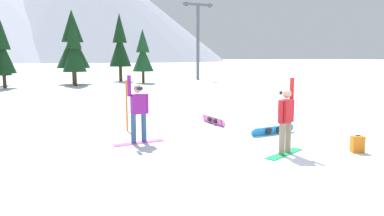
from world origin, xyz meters
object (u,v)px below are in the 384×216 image
at_px(loose_snowboard_near_left, 273,130).
at_px(ski_lift_tower, 198,35).
at_px(pine_tree_leaning, 143,54).
at_px(snowboarder_midground, 138,111).
at_px(pine_tree_young, 2,51).
at_px(snowboarder_foreground, 286,119).
at_px(trail_marker_pole, 127,106).
at_px(pine_tree_tall, 120,44).
at_px(pine_tree_broad, 74,50).
at_px(pine_tree_twin, 73,44).
at_px(pine_tree_short, 3,60).
at_px(backpack_orange, 357,144).
at_px(loose_snowboard_near_right, 213,120).

bearing_deg(loose_snowboard_near_left, ski_lift_tower, 68.75).
bearing_deg(loose_snowboard_near_left, pine_tree_leaning, 82.27).
bearing_deg(snowboarder_midground, ski_lift_tower, 60.67).
height_order(snowboarder_midground, loose_snowboard_near_left, snowboarder_midground).
bearing_deg(pine_tree_young, snowboarder_foreground, -73.82).
xyz_separation_m(trail_marker_pole, pine_tree_young, (-4.55, 21.05, 2.13)).
xyz_separation_m(loose_snowboard_near_left, pine_tree_tall, (1.99, 28.17, 3.71)).
distance_m(loose_snowboard_near_left, ski_lift_tower, 29.64).
relative_size(pine_tree_broad, pine_tree_young, 1.04).
height_order(pine_tree_twin, pine_tree_young, pine_tree_twin).
bearing_deg(pine_tree_broad, pine_tree_short, 150.70).
distance_m(backpack_orange, pine_tree_short, 31.16).
xyz_separation_m(trail_marker_pole, pine_tree_broad, (0.98, 21.06, 2.23)).
distance_m(pine_tree_leaning, pine_tree_tall, 3.94).
height_order(snowboarder_midground, trail_marker_pole, snowboarder_midground).
xyz_separation_m(snowboarder_foreground, snowboarder_midground, (-3.07, 2.79, 0.01)).
bearing_deg(ski_lift_tower, trail_marker_pole, -120.91).
xyz_separation_m(snowboarder_foreground, pine_tree_short, (-7.64, 28.94, 1.32)).
bearing_deg(pine_tree_broad, pine_tree_leaning, 8.12).
bearing_deg(pine_tree_leaning, ski_lift_tower, 20.11).
distance_m(pine_tree_broad, ski_lift_tower, 14.36).
bearing_deg(pine_tree_twin, pine_tree_short, 172.91).
bearing_deg(pine_tree_leaning, trail_marker_pole, -108.82).
distance_m(backpack_orange, pine_tree_tall, 31.15).
relative_size(pine_tree_tall, ski_lift_tower, 0.83).
bearing_deg(ski_lift_tower, backpack_orange, -108.41).
bearing_deg(loose_snowboard_near_left, pine_tree_young, 110.21).
relative_size(snowboarder_foreground, snowboarder_midground, 0.99).
distance_m(pine_tree_broad, pine_tree_young, 5.53).
distance_m(snowboarder_foreground, pine_tree_short, 29.96).
bearing_deg(snowboarder_foreground, loose_snowboard_near_left, 59.06).
relative_size(loose_snowboard_near_left, trail_marker_pole, 1.02).
bearing_deg(pine_tree_broad, ski_lift_tower, 14.60).
relative_size(loose_snowboard_near_right, pine_tree_twin, 0.25).
distance_m(backpack_orange, trail_marker_pole, 7.20).
bearing_deg(trail_marker_pole, pine_tree_broad, 87.35).
bearing_deg(snowboarder_foreground, trail_marker_pole, 121.87).
height_order(pine_tree_tall, pine_tree_short, pine_tree_tall).
distance_m(backpack_orange, pine_tree_young, 28.13).
bearing_deg(pine_tree_tall, loose_snowboard_near_left, -94.04).
relative_size(pine_tree_short, pine_tree_twin, 0.60).
xyz_separation_m(backpack_orange, pine_tree_twin, (-3.58, 28.87, 3.55)).
xyz_separation_m(snowboarder_foreground, loose_snowboard_near_left, (1.24, 2.07, -0.79)).
distance_m(loose_snowboard_near_right, pine_tree_young, 22.79).
xyz_separation_m(loose_snowboard_near_left, trail_marker_pole, (-4.16, 2.61, 0.73)).
bearing_deg(loose_snowboard_near_right, snowboarder_midground, -153.21).
bearing_deg(pine_tree_twin, ski_lift_tower, 4.75).
distance_m(snowboarder_midground, backpack_orange, 6.06).
relative_size(snowboarder_foreground, pine_tree_twin, 0.29).
distance_m(pine_tree_tall, pine_tree_broad, 6.90).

